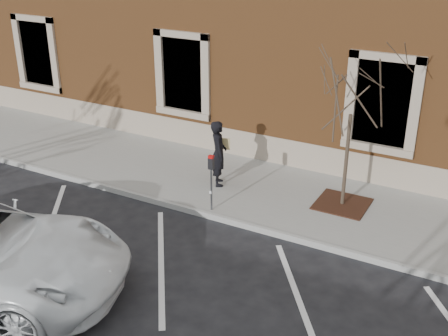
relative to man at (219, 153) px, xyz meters
The scene contains 9 objects.
ground 1.92m from the man, 66.38° to the right, with size 120.00×120.00×0.00m, color #28282B.
sidewalk_near 1.19m from the man, 22.59° to the left, with size 40.00×3.50×0.15m, color #98968F.
curb_near 1.92m from the man, 67.08° to the right, with size 40.00×0.12×0.15m, color #9E9E99.
parking_stripes 3.88m from the man, 80.02° to the right, with size 28.00×4.40×0.01m, color silver, non-canonical shape.
building_civic 6.95m from the man, 84.10° to the left, with size 40.00×8.62×8.00m.
man is the anchor object (origin of this frame).
parking_meter 1.48m from the man, 67.58° to the right, with size 0.13×0.10×1.44m.
tree_grate 3.44m from the man, ahead, with size 1.26×1.26×0.03m, color #391C12.
sapling 3.95m from the man, ahead, with size 2.59×2.59×4.31m.
Camera 1 is at (6.03, -10.42, 6.73)m, focal length 45.00 mm.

